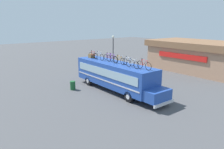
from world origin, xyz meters
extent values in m
plane|color=#4C4C4F|center=(0.00, 0.00, 0.00)|extent=(120.00, 120.00, 0.00)
cube|color=#23479E|center=(0.00, 0.00, 1.76)|extent=(10.45, 2.55, 2.39)
cube|color=#23479E|center=(5.87, 0.00, 1.05)|extent=(1.29, 2.34, 0.95)
cube|color=#99B7C6|center=(0.00, -1.29, 2.12)|extent=(9.61, 0.04, 0.79)
cube|color=#99B7C6|center=(0.00, 1.29, 2.12)|extent=(9.61, 0.04, 0.79)
cube|color=silver|center=(0.00, -1.29, 1.29)|extent=(10.03, 0.03, 0.12)
cube|color=silver|center=(0.00, 1.29, 1.29)|extent=(10.03, 0.03, 0.12)
cube|color=silver|center=(6.57, 0.00, 0.49)|extent=(0.16, 2.42, 0.24)
cylinder|color=black|center=(3.55, -1.13, 0.51)|extent=(1.02, 0.28, 1.02)
cylinder|color=silver|center=(3.55, -1.13, 0.51)|extent=(0.46, 0.30, 0.46)
cylinder|color=black|center=(3.55, 1.13, 0.51)|extent=(1.02, 0.28, 1.02)
cylinder|color=silver|center=(3.55, 1.13, 0.51)|extent=(0.46, 0.30, 0.46)
cylinder|color=black|center=(-3.24, -1.13, 0.51)|extent=(1.02, 0.28, 1.02)
cylinder|color=silver|center=(-3.24, -1.13, 0.51)|extent=(0.46, 0.30, 0.46)
cylinder|color=black|center=(-3.24, 1.13, 0.51)|extent=(1.02, 0.28, 1.02)
cylinder|color=silver|center=(-3.24, 1.13, 0.51)|extent=(0.46, 0.30, 0.46)
cube|color=olive|center=(-4.18, -0.07, 3.17)|extent=(0.62, 0.54, 0.43)
torus|color=black|center=(-3.96, -0.30, 3.31)|extent=(0.70, 0.04, 0.70)
torus|color=black|center=(-3.00, -0.30, 3.31)|extent=(0.70, 0.04, 0.70)
cylinder|color=red|center=(-3.67, -0.30, 3.58)|extent=(0.19, 0.04, 0.50)
cylinder|color=red|center=(-3.38, -0.30, 3.56)|extent=(0.45, 0.04, 0.48)
cylinder|color=red|center=(-3.46, -0.30, 3.81)|extent=(0.58, 0.04, 0.07)
cylinder|color=red|center=(-3.78, -0.30, 3.32)|extent=(0.37, 0.03, 0.05)
cylinder|color=red|center=(-3.85, -0.30, 3.57)|extent=(0.24, 0.03, 0.52)
cylinder|color=red|center=(-3.09, -0.30, 3.55)|extent=(0.20, 0.03, 0.49)
cylinder|color=silver|center=(-3.17, -0.30, 3.84)|extent=(0.03, 0.44, 0.03)
ellipsoid|color=black|center=(-3.75, -0.30, 3.86)|extent=(0.20, 0.08, 0.06)
torus|color=black|center=(-2.92, -0.21, 3.32)|extent=(0.72, 0.04, 0.72)
torus|color=black|center=(-1.85, -0.21, 3.32)|extent=(0.72, 0.04, 0.72)
cylinder|color=white|center=(-2.60, -0.21, 3.59)|extent=(0.21, 0.04, 0.52)
cylinder|color=white|center=(-2.28, -0.21, 3.57)|extent=(0.50, 0.04, 0.50)
cylinder|color=white|center=(-2.36, -0.21, 3.82)|extent=(0.64, 0.04, 0.07)
cylinder|color=white|center=(-2.72, -0.21, 3.33)|extent=(0.41, 0.03, 0.05)
cylinder|color=white|center=(-2.80, -0.21, 3.58)|extent=(0.26, 0.03, 0.54)
cylinder|color=white|center=(-1.95, -0.21, 3.56)|extent=(0.22, 0.03, 0.50)
cylinder|color=silver|center=(-2.04, -0.21, 3.86)|extent=(0.03, 0.44, 0.03)
ellipsoid|color=black|center=(-2.68, -0.21, 3.88)|extent=(0.20, 0.08, 0.06)
torus|color=black|center=(-1.85, 0.30, 3.28)|extent=(0.65, 0.04, 0.65)
torus|color=black|center=(-0.77, 0.30, 3.28)|extent=(0.65, 0.04, 0.65)
cylinder|color=purple|center=(-1.52, 0.30, 3.53)|extent=(0.21, 0.04, 0.46)
cylinder|color=purple|center=(-1.20, 0.30, 3.51)|extent=(0.50, 0.04, 0.45)
cylinder|color=purple|center=(-1.29, 0.30, 3.74)|extent=(0.65, 0.04, 0.07)
cylinder|color=purple|center=(-1.64, 0.30, 3.29)|extent=(0.41, 0.03, 0.05)
cylinder|color=purple|center=(-1.73, 0.30, 3.52)|extent=(0.26, 0.03, 0.48)
cylinder|color=purple|center=(-0.87, 0.30, 3.50)|extent=(0.22, 0.03, 0.45)
cylinder|color=silver|center=(-0.96, 0.30, 3.77)|extent=(0.03, 0.44, 0.03)
ellipsoid|color=black|center=(-1.61, 0.30, 3.79)|extent=(0.20, 0.08, 0.06)
torus|color=black|center=(-0.82, -0.04, 3.32)|extent=(0.73, 0.04, 0.73)
torus|color=black|center=(0.25, -0.04, 3.32)|extent=(0.73, 0.04, 0.73)
cylinder|color=purple|center=(-0.50, -0.04, 3.60)|extent=(0.21, 0.04, 0.52)
cylinder|color=purple|center=(-0.18, -0.04, 3.58)|extent=(0.50, 0.04, 0.50)
cylinder|color=purple|center=(-0.27, -0.04, 3.84)|extent=(0.65, 0.04, 0.07)
cylinder|color=purple|center=(-0.62, -0.04, 3.33)|extent=(0.41, 0.03, 0.05)
cylinder|color=purple|center=(-0.71, -0.04, 3.59)|extent=(0.26, 0.03, 0.54)
cylinder|color=purple|center=(0.15, -0.04, 3.57)|extent=(0.22, 0.03, 0.51)
cylinder|color=silver|center=(0.06, -0.04, 3.87)|extent=(0.03, 0.44, 0.03)
ellipsoid|color=black|center=(-0.59, -0.04, 3.89)|extent=(0.20, 0.08, 0.06)
torus|color=black|center=(0.27, 0.03, 3.29)|extent=(0.67, 0.04, 0.67)
torus|color=black|center=(1.33, 0.03, 3.29)|extent=(0.67, 0.04, 0.67)
cylinder|color=orange|center=(0.59, 0.03, 3.55)|extent=(0.20, 0.04, 0.48)
cylinder|color=orange|center=(0.90, 0.03, 3.53)|extent=(0.49, 0.04, 0.46)
cylinder|color=orange|center=(0.82, 0.03, 3.76)|extent=(0.64, 0.04, 0.07)
cylinder|color=orange|center=(0.47, 0.03, 3.30)|extent=(0.40, 0.03, 0.05)
cylinder|color=orange|center=(0.39, 0.03, 3.54)|extent=(0.26, 0.03, 0.50)
cylinder|color=orange|center=(1.23, 0.03, 3.52)|extent=(0.22, 0.03, 0.47)
cylinder|color=silver|center=(1.14, 0.03, 3.80)|extent=(0.03, 0.44, 0.03)
ellipsoid|color=black|center=(0.50, 0.03, 3.82)|extent=(0.20, 0.08, 0.06)
torus|color=black|center=(1.49, 0.19, 3.29)|extent=(0.67, 0.04, 0.67)
torus|color=black|center=(2.45, 0.19, 3.29)|extent=(0.67, 0.04, 0.67)
cylinder|color=white|center=(1.78, 0.19, 3.54)|extent=(0.19, 0.04, 0.48)
cylinder|color=white|center=(2.07, 0.19, 3.53)|extent=(0.45, 0.04, 0.46)
cylinder|color=white|center=(1.99, 0.19, 3.76)|extent=(0.58, 0.04, 0.07)
cylinder|color=white|center=(1.67, 0.19, 3.30)|extent=(0.37, 0.03, 0.05)
cylinder|color=white|center=(1.60, 0.19, 3.53)|extent=(0.24, 0.03, 0.50)
cylinder|color=white|center=(2.36, 0.19, 3.52)|extent=(0.20, 0.03, 0.47)
cylinder|color=silver|center=(2.28, 0.19, 3.80)|extent=(0.03, 0.44, 0.03)
ellipsoid|color=black|center=(1.70, 0.19, 3.82)|extent=(0.20, 0.08, 0.06)
torus|color=black|center=(2.51, -0.25, 3.29)|extent=(0.67, 0.04, 0.67)
torus|color=black|center=(3.52, -0.25, 3.29)|extent=(0.67, 0.04, 0.67)
cylinder|color=white|center=(2.81, -0.25, 3.54)|extent=(0.19, 0.04, 0.47)
cylinder|color=white|center=(3.12, -0.25, 3.53)|extent=(0.47, 0.04, 0.46)
cylinder|color=white|center=(3.04, -0.25, 3.76)|extent=(0.60, 0.04, 0.07)
cylinder|color=white|center=(2.70, -0.25, 3.30)|extent=(0.38, 0.03, 0.05)
cylinder|color=white|center=(2.62, -0.25, 3.53)|extent=(0.25, 0.03, 0.49)
cylinder|color=white|center=(3.43, -0.25, 3.52)|extent=(0.21, 0.03, 0.46)
cylinder|color=silver|center=(3.34, -0.25, 3.79)|extent=(0.03, 0.44, 0.03)
ellipsoid|color=black|center=(2.73, -0.25, 3.81)|extent=(0.20, 0.08, 0.06)
torus|color=black|center=(3.61, 0.09, 3.31)|extent=(0.71, 0.04, 0.71)
torus|color=black|center=(4.63, 0.09, 3.31)|extent=(0.71, 0.04, 0.71)
cylinder|color=red|center=(3.91, 0.09, 3.58)|extent=(0.20, 0.04, 0.51)
cylinder|color=red|center=(4.22, 0.09, 3.57)|extent=(0.48, 0.04, 0.49)
cylinder|color=red|center=(4.14, 0.09, 3.82)|extent=(0.62, 0.04, 0.07)
cylinder|color=red|center=(3.80, 0.09, 3.32)|extent=(0.39, 0.03, 0.05)
cylinder|color=red|center=(3.72, 0.09, 3.57)|extent=(0.25, 0.03, 0.53)
cylinder|color=red|center=(4.54, 0.09, 3.56)|extent=(0.21, 0.03, 0.50)
cylinder|color=silver|center=(4.44, 0.09, 3.85)|extent=(0.03, 0.44, 0.03)
ellipsoid|color=black|center=(3.83, 0.09, 3.87)|extent=(0.20, 0.08, 0.06)
cube|color=tan|center=(-0.05, 15.72, 1.72)|extent=(12.43, 7.57, 3.44)
cube|color=brown|center=(-0.05, 15.72, 3.89)|extent=(13.42, 8.17, 0.90)
cube|color=red|center=(-0.05, 11.83, 2.48)|extent=(7.46, 0.16, 0.70)
cylinder|color=#1E592D|center=(-2.87, -3.35, 0.46)|extent=(0.56, 0.56, 0.92)
cylinder|color=#38383D|center=(-8.23, 6.43, 2.40)|extent=(0.14, 0.14, 4.81)
sphere|color=#F2EDCC|center=(-8.23, 6.43, 4.91)|extent=(0.34, 0.34, 0.34)
camera|label=1|loc=(16.85, -13.53, 7.03)|focal=34.16mm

